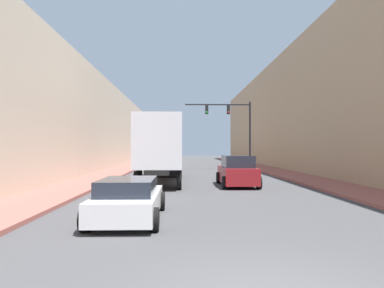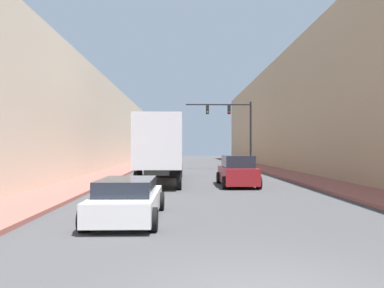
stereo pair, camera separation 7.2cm
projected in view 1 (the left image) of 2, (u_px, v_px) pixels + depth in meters
sidewalk_right at (271, 170)px, 35.64m from camera, size 2.80×80.00×0.15m
sidewalk_left at (119, 170)px, 35.24m from camera, size 2.80×80.00×0.15m
building_right at (316, 110)px, 35.82m from camera, size 6.00×80.00×11.67m
building_left at (72, 124)px, 35.16m from camera, size 6.00×80.00×8.96m
semi_truck at (162, 147)px, 24.25m from camera, size 2.53×11.77×4.01m
sedan_car at (129, 199)px, 11.51m from camera, size 2.06×4.69×1.27m
suv_car at (237, 172)px, 21.57m from camera, size 2.07×4.62×1.77m
traffic_signal_gantry at (235, 123)px, 37.97m from camera, size 6.71×0.35×6.90m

